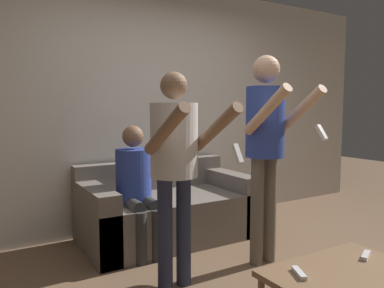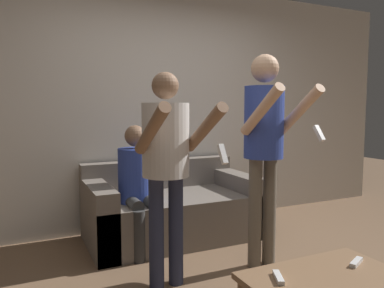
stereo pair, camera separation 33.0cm
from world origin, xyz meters
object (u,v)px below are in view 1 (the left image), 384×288
object	(u,v)px
person_seated	(136,183)
person_standing_right	(266,135)
couch	(167,211)
remote_far	(299,273)
remote_near	(366,255)
coffee_table	(345,278)
person_standing_left	(175,155)

from	to	relation	value
person_seated	person_standing_right	bearing A→B (deg)	-42.72
couch	remote_far	xyz separation A→B (m)	(-0.12, -1.89, 0.12)
couch	person_standing_right	distance (m)	1.35
remote_near	coffee_table	bearing A→B (deg)	-167.27
remote_near	remote_far	world-z (taller)	same
remote_far	remote_near	bearing A→B (deg)	-3.57
couch	person_seated	xyz separation A→B (m)	(-0.41, -0.20, 0.37)
person_seated	remote_near	xyz separation A→B (m)	(0.85, -1.72, -0.25)
couch	coffee_table	size ratio (longest dim) A/B	1.87
person_standing_left	remote_far	distance (m)	1.13
person_standing_left	coffee_table	world-z (taller)	person_standing_left
person_seated	remote_near	size ratio (longest dim) A/B	7.72
person_standing_right	remote_near	bearing A→B (deg)	-89.80
person_standing_left	person_standing_right	distance (m)	0.87
person_standing_left	remote_far	world-z (taller)	person_standing_left
person_standing_right	remote_near	distance (m)	1.18
person_standing_left	coffee_table	bearing A→B (deg)	-60.43
person_standing_left	person_seated	distance (m)	0.85
person_standing_left	remote_near	world-z (taller)	person_standing_left
couch	remote_near	xyz separation A→B (m)	(0.43, -1.93, 0.12)
couch	coffee_table	bearing A→B (deg)	-85.94
person_seated	remote_near	distance (m)	1.94
person_standing_left	person_standing_right	size ratio (longest dim) A/B	0.90
coffee_table	person_standing_right	bearing A→B (deg)	74.07
person_standing_left	remote_near	xyz separation A→B (m)	(0.86, -0.94, -0.60)
couch	remote_far	world-z (taller)	couch
person_standing_left	remote_far	xyz separation A→B (m)	(0.30, -0.90, -0.60)
person_standing_right	remote_far	bearing A→B (deg)	-121.34
person_standing_right	remote_near	xyz separation A→B (m)	(0.00, -0.94, -0.71)
coffee_table	person_seated	bearing A→B (deg)	107.26
couch	person_standing_left	distance (m)	1.29
person_standing_right	remote_near	size ratio (longest dim) A/B	11.62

